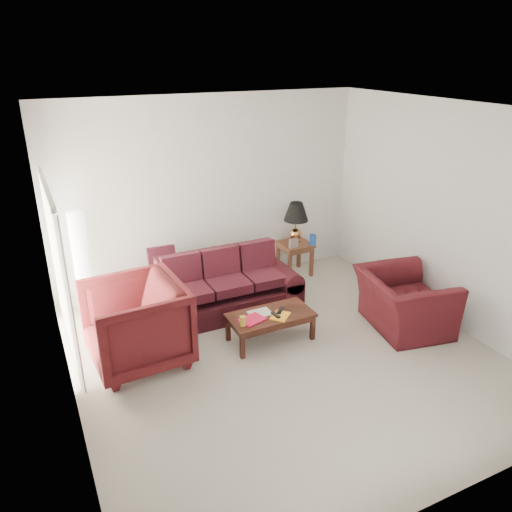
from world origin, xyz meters
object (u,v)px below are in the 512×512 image
Objects in this scene: sofa at (226,285)px; end_table at (294,258)px; floor_lamp at (83,267)px; armchair_left at (136,324)px; coffee_table at (270,327)px; armchair_right at (404,302)px.

sofa is 3.80× the size of end_table.
floor_lamp is (-1.85, 0.66, 0.38)m from sofa.
end_table is 0.49× the size of armchair_left.
sofa reaches higher than coffee_table.
armchair_left is at bearing 88.16° from armchair_right.
sofa is 2.00m from floor_lamp.
end_table is at bearing 112.02° from armchair_left.
end_table is 3.36m from armchair_left.
sofa is at bearing 111.82° from armchair_left.
armchair_left is at bearing -154.44° from sofa.
sofa is 1.02m from coffee_table.
armchair_left is 3.58m from armchair_right.
armchair_right is (2.03, -1.45, -0.05)m from sofa.
armchair_left reaches higher than end_table.
floor_lamp reaches higher than coffee_table.
floor_lamp is 2.71m from coffee_table.
armchair_right is (0.46, -2.20, 0.11)m from end_table.
end_table is 0.47× the size of armchair_right.
coffee_table is at bearing -128.16° from end_table.
armchair_left is (-3.03, -1.44, 0.24)m from end_table.
armchair_left is (-1.46, -0.68, 0.09)m from sofa.
floor_lamp reaches higher than armchair_left.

